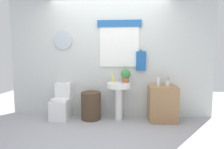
% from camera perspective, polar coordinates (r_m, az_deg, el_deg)
% --- Properties ---
extents(ground_plane, '(8.00, 8.00, 0.00)m').
position_cam_1_polar(ground_plane, '(3.06, -2.71, -19.54)').
color(ground_plane, '#A3A3A8').
extents(back_wall, '(4.40, 0.18, 2.60)m').
position_cam_1_polar(back_wall, '(3.91, -0.77, 5.78)').
color(back_wall, silver).
rests_on(back_wall, ground_plane).
extents(toilet, '(0.38, 0.51, 0.76)m').
position_cam_1_polar(toilet, '(4.00, -15.76, -9.19)').
color(toilet, white).
rests_on(toilet, ground_plane).
extents(laundry_hamper, '(0.41, 0.41, 0.57)m').
position_cam_1_polar(laundry_hamper, '(3.80, -6.73, -9.87)').
color(laundry_hamper, '#4C3828').
rests_on(laundry_hamper, ground_plane).
extents(pedestal_sink, '(0.49, 0.49, 0.77)m').
position_cam_1_polar(pedestal_sink, '(3.67, 2.15, -5.73)').
color(pedestal_sink, white).
rests_on(pedestal_sink, ground_plane).
extents(faucet, '(0.03, 0.03, 0.10)m').
position_cam_1_polar(faucet, '(3.75, 2.23, -1.64)').
color(faucet, silver).
rests_on(faucet, pedestal_sink).
extents(wooden_cabinet, '(0.55, 0.44, 0.72)m').
position_cam_1_polar(wooden_cabinet, '(3.80, 15.80, -8.90)').
color(wooden_cabinet, '#9E754C').
rests_on(wooden_cabinet, ground_plane).
extents(soap_bottle, '(0.05, 0.05, 0.17)m').
position_cam_1_polar(soap_bottle, '(3.68, 0.33, -1.22)').
color(soap_bottle, '#DBD166').
rests_on(soap_bottle, pedestal_sink).
extents(potted_plant, '(0.20, 0.20, 0.28)m').
position_cam_1_polar(potted_plant, '(3.68, 4.38, -0.17)').
color(potted_plant, '#AD5B38').
rests_on(potted_plant, pedestal_sink).
extents(lotion_bottle, '(0.05, 0.05, 0.18)m').
position_cam_1_polar(lotion_bottle, '(3.65, 14.64, -2.25)').
color(lotion_bottle, white).
rests_on(lotion_bottle, wooden_cabinet).
extents(toothbrush_cup, '(0.08, 0.08, 0.19)m').
position_cam_1_polar(toothbrush_cup, '(3.76, 17.34, -2.66)').
color(toothbrush_cup, silver).
rests_on(toothbrush_cup, wooden_cabinet).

